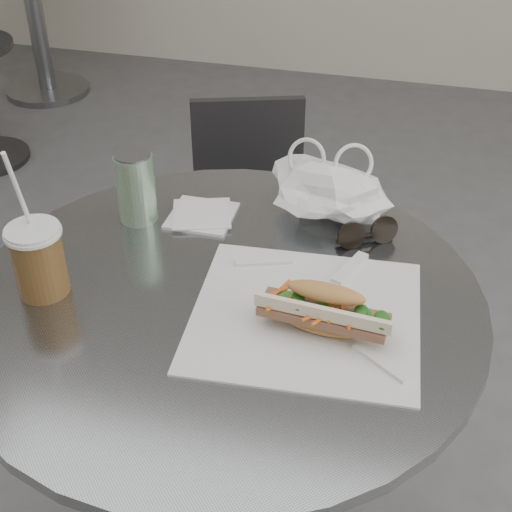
% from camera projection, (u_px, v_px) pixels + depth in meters
% --- Properties ---
extents(cafe_table, '(0.76, 0.76, 0.74)m').
position_uv_depth(cafe_table, '(228.00, 422.00, 1.20)').
color(cafe_table, slate).
rests_on(cafe_table, ground).
extents(chair_far, '(0.38, 0.40, 0.69)m').
position_uv_depth(chair_far, '(252.00, 255.00, 1.86)').
color(chair_far, '#313133').
rests_on(chair_far, ground).
extents(sandwich_paper, '(0.34, 0.32, 0.00)m').
position_uv_depth(sandwich_paper, '(306.00, 315.00, 1.00)').
color(sandwich_paper, white).
rests_on(sandwich_paper, cafe_table).
extents(banh_mi, '(0.22, 0.10, 0.07)m').
position_uv_depth(banh_mi, '(324.00, 310.00, 0.95)').
color(banh_mi, tan).
rests_on(banh_mi, sandwich_paper).
extents(iced_coffee, '(0.08, 0.08, 0.23)m').
position_uv_depth(iced_coffee, '(38.00, 259.00, 1.01)').
color(iced_coffee, brown).
rests_on(iced_coffee, cafe_table).
extents(sunglasses, '(0.10, 0.07, 0.05)m').
position_uv_depth(sunglasses, '(367.00, 234.00, 1.13)').
color(sunglasses, black).
rests_on(sunglasses, cafe_table).
extents(plastic_bag, '(0.21, 0.17, 0.10)m').
position_uv_depth(plastic_bag, '(326.00, 193.00, 1.18)').
color(plastic_bag, white).
rests_on(plastic_bag, cafe_table).
extents(napkin_stack, '(0.12, 0.12, 0.01)m').
position_uv_depth(napkin_stack, '(202.00, 215.00, 1.21)').
color(napkin_stack, white).
rests_on(napkin_stack, cafe_table).
extents(drink_can, '(0.06, 0.06, 0.12)m').
position_uv_depth(drink_can, '(136.00, 187.00, 1.17)').
color(drink_can, '#5DA064').
rests_on(drink_can, cafe_table).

